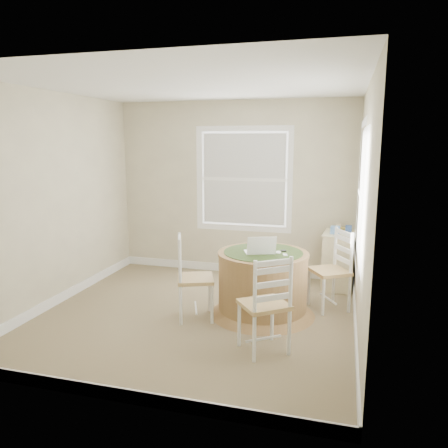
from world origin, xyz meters
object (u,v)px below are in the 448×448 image
(chair_near, at_px, (264,304))
(laptop, at_px, (260,251))
(round_table, at_px, (263,280))
(chair_left, at_px, (195,278))
(chair_right, at_px, (329,271))
(corner_chest, at_px, (339,260))

(chair_near, distance_m, laptop, 0.92)
(round_table, height_order, chair_near, chair_near)
(round_table, height_order, chair_left, chair_left)
(chair_right, xyz_separation_m, laptop, (-0.77, -0.44, 0.31))
(round_table, distance_m, corner_chest, 1.48)
(chair_left, distance_m, laptop, 0.80)
(round_table, height_order, chair_right, chair_right)
(chair_near, bearing_deg, round_table, -115.79)
(chair_near, xyz_separation_m, chair_right, (0.56, 1.29, 0.00))
(round_table, bearing_deg, chair_right, 11.07)
(round_table, bearing_deg, corner_chest, 39.33)
(chair_left, height_order, chair_near, same)
(chair_left, distance_m, chair_near, 1.07)
(chair_left, relative_size, chair_right, 1.00)
(laptop, bearing_deg, chair_near, 82.42)
(round_table, xyz_separation_m, laptop, (-0.03, -0.06, 0.37))
(round_table, xyz_separation_m, corner_chest, (0.84, 1.22, -0.02))
(chair_left, bearing_deg, chair_near, -144.36)
(chair_left, bearing_deg, chair_right, -85.62)
(chair_left, distance_m, chair_right, 1.62)
(chair_left, distance_m, corner_chest, 2.19)
(round_table, relative_size, chair_near, 1.29)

